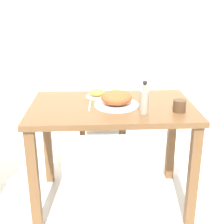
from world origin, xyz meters
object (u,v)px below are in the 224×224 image
chair_far (102,104)px  drink_cup (180,106)px  food_plate (117,99)px  chair_near (111,203)px  side_plate (97,94)px  sauce_bottle (144,101)px

chair_far → drink_cup: size_ratio=11.36×
food_plate → drink_cup: 0.41m
chair_far → drink_cup: chair_far is taller
chair_near → side_plate: bearing=-86.6°
side_plate → drink_cup: 0.61m
chair_near → drink_cup: (0.46, 0.60, 0.27)m
chair_near → sauce_bottle: 0.70m
food_plate → sauce_bottle: 0.22m
chair_far → food_plate: size_ratio=3.09×
food_plate → sauce_bottle: size_ratio=1.41×
chair_far → side_plate: 0.58m
side_plate → drink_cup: bearing=-32.8°
side_plate → sauce_bottle: 0.46m
side_plate → chair_far: bearing=84.8°
chair_near → drink_cup: size_ratio=11.36×
side_plate → sauce_bottle: bearing=-50.3°
chair_far → side_plate: (-0.05, -0.52, 0.25)m
chair_far → side_plate: chair_far is taller
food_plate → side_plate: (-0.13, 0.20, -0.02)m
chair_far → drink_cup: bearing=-61.1°
chair_near → drink_cup: bearing=-127.4°
food_plate → chair_far: bearing=96.6°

